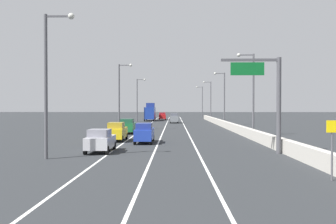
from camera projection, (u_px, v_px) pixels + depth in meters
ground_plane at (176, 126)px, 70.51m from camera, size 320.00×320.00×0.00m
lane_stripe_left at (143, 128)px, 61.61m from camera, size 0.16×130.00×0.00m
lane_stripe_center at (165, 128)px, 61.55m from camera, size 0.16×130.00×0.00m
lane_stripe_right at (186, 128)px, 61.49m from camera, size 0.16×130.00×0.00m
jersey_barrier_right at (244, 131)px, 46.37m from camera, size 0.60×120.00×1.10m
overhead_sign_gantry at (269, 93)px, 28.96m from camera, size 4.68×0.36×7.50m
speed_advisory_sign at (332, 145)px, 18.47m from camera, size 0.60×0.11×3.00m
lamp_post_right_second at (251, 89)px, 45.59m from camera, size 2.14×0.44×10.18m
lamp_post_right_third at (223, 95)px, 71.51m from camera, size 2.14×0.44×10.18m
lamp_post_right_fourth at (210, 98)px, 97.43m from camera, size 2.14×0.44×10.18m
lamp_post_right_fifth at (202, 100)px, 123.35m from camera, size 2.14×0.44×10.18m
lamp_post_left_near at (49, 76)px, 25.97m from camera, size 2.14×0.44×10.18m
lamp_post_left_mid at (121, 92)px, 57.07m from camera, size 2.14×0.44×10.18m
lamp_post_left_far at (138, 97)px, 88.17m from camera, size 2.14×0.44×10.18m
car_gray_0 at (174, 118)px, 81.30m from camera, size 1.84×4.28×2.15m
car_blue_1 at (144, 133)px, 37.44m from camera, size 1.78×4.78×2.01m
car_green_2 at (127, 126)px, 50.01m from camera, size 1.95×4.21×2.00m
car_red_3 at (162, 116)px, 99.61m from camera, size 2.03×4.67×2.00m
car_yellow_4 at (117, 132)px, 39.52m from camera, size 1.79×4.61×1.99m
car_silver_5 at (100, 141)px, 29.97m from camera, size 1.91×4.24×1.86m
box_truck at (150, 113)px, 93.14m from camera, size 2.47×7.64×4.50m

